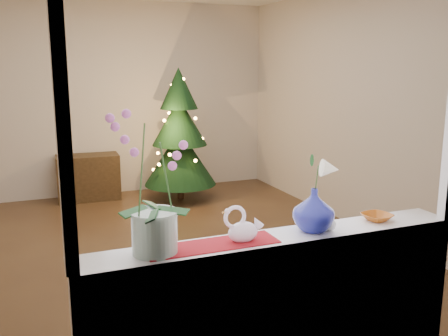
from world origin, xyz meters
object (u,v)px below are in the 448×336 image
at_px(swan, 243,224).
at_px(amber_dish, 377,218).
at_px(xmas_tree, 180,135).
at_px(paperweight, 329,225).
at_px(orchid_pot, 153,183).
at_px(blue_vase, 314,207).
at_px(side_table, 88,177).

xyz_separation_m(swan, amber_dish, (0.89, 0.03, -0.08)).
xyz_separation_m(swan, xmas_tree, (0.94, 4.18, -0.12)).
bearing_deg(paperweight, swan, 177.54).
bearing_deg(orchid_pot, blue_vase, -0.28).
relative_size(blue_vase, paperweight, 3.87).
height_order(orchid_pot, side_table, orchid_pot).
height_order(swan, paperweight, swan).
xyz_separation_m(orchid_pot, amber_dish, (1.35, 0.01, -0.34)).
xyz_separation_m(orchid_pot, blue_vase, (0.90, -0.00, -0.22)).
relative_size(orchid_pot, swan, 3.17).
relative_size(xmas_tree, side_table, 2.17).
height_order(swan, xmas_tree, xmas_tree).
xyz_separation_m(orchid_pot, swan, (0.47, -0.02, -0.26)).
relative_size(swan, side_table, 0.27).
relative_size(orchid_pot, xmas_tree, 0.40).
relative_size(orchid_pot, blue_vase, 2.55).
xyz_separation_m(xmas_tree, side_table, (-1.18, 0.44, -0.59)).
relative_size(swan, paperweight, 3.12).
bearing_deg(xmas_tree, blue_vase, -96.96).
bearing_deg(amber_dish, side_table, 103.71).
bearing_deg(side_table, paperweight, -77.96).
bearing_deg(amber_dish, paperweight, -172.34).
distance_m(amber_dish, xmas_tree, 4.16).
distance_m(paperweight, xmas_tree, 4.23).
relative_size(swan, blue_vase, 0.81).
bearing_deg(orchid_pot, xmas_tree, 71.28).
height_order(swan, blue_vase, blue_vase).
height_order(swan, amber_dish, swan).
xyz_separation_m(blue_vase, side_table, (-0.67, 4.62, -0.75)).
xyz_separation_m(swan, blue_vase, (0.44, 0.01, 0.04)).
xyz_separation_m(blue_vase, amber_dish, (0.45, 0.01, -0.12)).
bearing_deg(swan, orchid_pot, 172.67).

